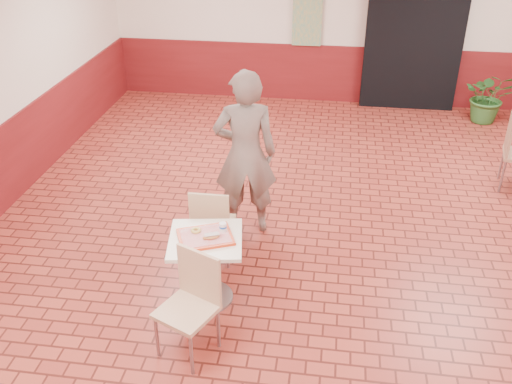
# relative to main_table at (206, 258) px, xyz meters

# --- Properties ---
(room_shell) EXTENTS (8.01, 10.01, 3.01)m
(room_shell) POSITION_rel_main_table_xyz_m (1.13, 0.72, 1.02)
(room_shell) COLOR maroon
(room_shell) RESTS_ON ground
(wainscot_band) EXTENTS (8.00, 10.00, 1.00)m
(wainscot_band) POSITION_rel_main_table_xyz_m (1.13, 0.72, 0.02)
(wainscot_band) COLOR maroon
(wainscot_band) RESTS_ON ground
(corridor_doorway) EXTENTS (1.60, 0.22, 2.20)m
(corridor_doorway) POSITION_rel_main_table_xyz_m (2.33, 5.60, 0.62)
(corridor_doorway) COLOR black
(corridor_doorway) RESTS_ON ground
(promo_poster) EXTENTS (0.50, 0.03, 1.20)m
(promo_poster) POSITION_rel_main_table_xyz_m (0.53, 5.66, 1.12)
(promo_poster) COLOR gray
(promo_poster) RESTS_ON wainscot_band
(main_table) EXTENTS (0.67, 0.67, 0.71)m
(main_table) POSITION_rel_main_table_xyz_m (0.00, 0.00, 0.00)
(main_table) COLOR beige
(main_table) RESTS_ON ground
(chair_main_front) EXTENTS (0.58, 0.58, 0.94)m
(chair_main_front) POSITION_rel_main_table_xyz_m (0.02, -0.64, 0.05)
(chair_main_front) COLOR tan
(chair_main_front) RESTS_ON ground
(chair_main_back) EXTENTS (0.41, 0.41, 0.89)m
(chair_main_back) POSITION_rel_main_table_xyz_m (-0.08, 0.61, 0.02)
(chair_main_back) COLOR tan
(chair_main_back) RESTS_ON ground
(customer) EXTENTS (0.78, 0.59, 1.91)m
(customer) POSITION_rel_main_table_xyz_m (0.16, 1.30, 0.48)
(customer) COLOR #74645A
(customer) RESTS_ON ground
(serving_tray) EXTENTS (0.49, 0.38, 0.03)m
(serving_tray) POSITION_rel_main_table_xyz_m (0.00, -0.00, 0.25)
(serving_tray) COLOR red
(serving_tray) RESTS_ON main_table
(ring_donut) EXTENTS (0.11, 0.11, 0.03)m
(ring_donut) POSITION_rel_main_table_xyz_m (-0.10, 0.05, 0.28)
(ring_donut) COLOR gold
(ring_donut) RESTS_ON serving_tray
(long_john_donut) EXTENTS (0.17, 0.13, 0.05)m
(long_john_donut) POSITION_rel_main_table_xyz_m (0.07, -0.04, 0.28)
(long_john_donut) COLOR #CB7E3B
(long_john_donut) RESTS_ON serving_tray
(paper_cup) EXTENTS (0.07, 0.07, 0.09)m
(paper_cup) POSITION_rel_main_table_xyz_m (0.15, 0.10, 0.31)
(paper_cup) COLOR white
(paper_cup) RESTS_ON serving_tray
(potted_plant) EXTENTS (0.88, 0.79, 0.87)m
(potted_plant) POSITION_rel_main_table_xyz_m (3.59, 5.08, -0.04)
(potted_plant) COLOR #2E6729
(potted_plant) RESTS_ON ground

